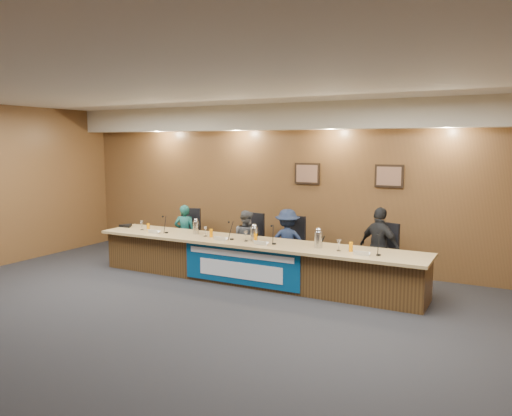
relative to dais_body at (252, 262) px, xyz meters
The scene contains 39 objects.
floor 2.43m from the dais_body, 90.00° to the right, with size 10.00×10.00×0.00m, color black.
ceiling 3.73m from the dais_body, 90.00° to the right, with size 10.00×8.00×0.04m, color silver.
wall_back 2.03m from the dais_body, 90.00° to the left, with size 10.00×0.04×3.20m, color brown.
soffit 2.93m from the dais_body, 90.00° to the left, with size 10.00×0.50×0.50m, color beige.
dais_body is the anchor object (origin of this frame).
dais_top 0.38m from the dais_body, 90.00° to the right, with size 6.10×0.95×0.05m, color tan.
banner 0.42m from the dais_body, 90.00° to the right, with size 2.20×0.02×0.65m, color navy.
banner_text_upper 0.49m from the dais_body, 90.00° to the right, with size 2.00×0.01×0.10m, color silver.
banner_text_lower 0.43m from the dais_body, 90.00° to the right, with size 1.60×0.01×0.28m, color silver.
wall_photo_left 2.21m from the dais_body, 75.71° to the left, with size 0.52×0.04×0.42m, color black.
wall_photo_right 2.95m from the dais_body, 38.13° to the left, with size 0.52×0.04×0.42m, color black.
panelist_a 2.12m from the dais_body, 159.68° to the left, with size 0.43×0.28×1.19m, color #155049.
panelist_b 0.92m from the dais_body, 125.13° to the left, with size 0.57×0.44×1.16m, color #4E5053.
panelist_c 0.86m from the dais_body, 63.83° to the left, with size 0.80×0.46×1.24m, color #16203A.
panelist_d 2.22m from the dais_body, 19.41° to the left, with size 0.81×0.34×1.38m, color black.
office_chair_a 2.14m from the dais_body, 157.17° to the left, with size 0.48×0.48×0.08m, color black.
office_chair_b 0.99m from the dais_body, 121.75° to the left, with size 0.48×0.48×0.08m, color black.
office_chair_c 0.91m from the dais_body, 66.63° to the left, with size 0.48×0.48×0.08m, color black.
office_chair_d 2.24m from the dais_body, 21.83° to the left, with size 0.48×0.48×0.08m, color black.
nameplate_a 2.04m from the dais_body, behind, with size 0.24×0.06×0.09m, color white.
microphone_a 1.82m from the dais_body, behind, with size 0.07×0.07×0.02m, color black.
juice_glass_a 2.27m from the dais_body, behind, with size 0.06×0.06×0.15m, color #FE8A00.
water_glass_a 2.46m from the dais_body, behind, with size 0.08×0.08×0.18m, color silver.
nameplate_b 0.71m from the dais_body, 149.74° to the right, with size 0.24×0.06×0.09m, color white.
microphone_b 0.54m from the dais_body, 160.67° to the right, with size 0.07×0.07×0.02m, color black.
juice_glass_b 0.92m from the dais_body, behind, with size 0.06×0.06×0.15m, color #FE8A00.
water_glass_b 1.05m from the dais_body, behind, with size 0.08×0.08×0.18m, color silver.
nameplate_c 0.62m from the dais_body, 42.94° to the right, with size 0.24×0.06×0.09m, color white.
microphone_c 0.66m from the dais_body, 14.97° to the right, with size 0.07×0.07×0.02m, color black.
juice_glass_c 0.51m from the dais_body, 42.52° to the right, with size 0.06×0.06×0.15m, color #FE8A00.
water_glass_c 0.51m from the dais_body, 110.70° to the right, with size 0.08×0.08×0.18m, color silver.
nameplate_d 2.11m from the dais_body, ahead, with size 0.24×0.06×0.09m, color white.
microphone_d 2.32m from the dais_body, ahead, with size 0.07×0.07×0.02m, color black.
juice_glass_d 1.88m from the dais_body, ahead, with size 0.06×0.06×0.15m, color #FE8A00.
water_glass_d 1.71m from the dais_body, ahead, with size 0.08×0.08×0.18m, color silver.
carafe_left 1.33m from the dais_body, behind, with size 0.11×0.11×0.23m, color silver.
carafe_mid 0.52m from the dais_body, 22.65° to the right, with size 0.13×0.13×0.23m, color silver.
carafe_right 1.37m from the dais_body, ahead, with size 0.13×0.13×0.26m, color silver.
speakerphone 2.95m from the dais_body, behind, with size 0.32×0.32×0.05m, color black.
Camera 1 is at (4.09, -5.19, 2.44)m, focal length 35.00 mm.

